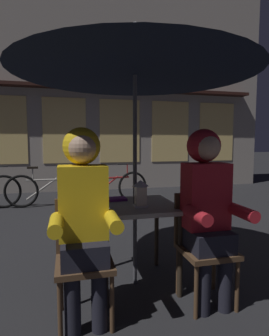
{
  "coord_description": "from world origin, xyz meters",
  "views": [
    {
      "loc": [
        -0.58,
        -2.36,
        1.29
      ],
      "look_at": [
        0.0,
        0.02,
        1.06
      ],
      "focal_mm": 29.42,
      "sensor_mm": 36.0,
      "label": 1
    }
  ],
  "objects_px": {
    "bicycle_second": "(48,189)",
    "person_right_hooded": "(207,199)",
    "book": "(116,199)",
    "patio_umbrella": "(135,52)",
    "chair_right": "(203,241)",
    "lantern": "(140,193)",
    "bicycle_third": "(110,187)",
    "chair_left": "(84,252)",
    "person_left_hooded": "(83,206)",
    "cafe_table": "(135,215)"
  },
  "relations": [
    {
      "from": "cafe_table",
      "to": "person_left_hooded",
      "type": "bearing_deg",
      "value": -138.43
    },
    {
      "from": "chair_left",
      "to": "person_left_hooded",
      "type": "bearing_deg",
      "value": -90.0
    },
    {
      "from": "cafe_table",
      "to": "book",
      "type": "bearing_deg",
      "value": 125.43
    },
    {
      "from": "bicycle_second",
      "to": "chair_right",
      "type": "bearing_deg",
      "value": -68.81
    },
    {
      "from": "bicycle_second",
      "to": "person_left_hooded",
      "type": "bearing_deg",
      "value": -82.62
    },
    {
      "from": "lantern",
      "to": "person_right_hooded",
      "type": "height_order",
      "value": "person_right_hooded"
    },
    {
      "from": "chair_left",
      "to": "bicycle_second",
      "type": "xyz_separation_m",
      "value": [
        -0.49,
        3.75,
        -0.14
      ]
    },
    {
      "from": "lantern",
      "to": "person_left_hooded",
      "type": "bearing_deg",
      "value": -148.02
    },
    {
      "from": "lantern",
      "to": "chair_left",
      "type": "height_order",
      "value": "lantern"
    },
    {
      "from": "patio_umbrella",
      "to": "book",
      "type": "relative_size",
      "value": 11.55
    },
    {
      "from": "chair_right",
      "to": "person_right_hooded",
      "type": "xyz_separation_m",
      "value": [
        0.0,
        -0.06,
        0.36
      ]
    },
    {
      "from": "book",
      "to": "bicycle_second",
      "type": "bearing_deg",
      "value": 100.91
    },
    {
      "from": "person_right_hooded",
      "to": "book",
      "type": "distance_m",
      "value": 0.89
    },
    {
      "from": "cafe_table",
      "to": "lantern",
      "type": "bearing_deg",
      "value": -79.52
    },
    {
      "from": "chair_left",
      "to": "cafe_table",
      "type": "bearing_deg",
      "value": 37.55
    },
    {
      "from": "bicycle_second",
      "to": "patio_umbrella",
      "type": "bearing_deg",
      "value": -73.94
    },
    {
      "from": "person_right_hooded",
      "to": "bicycle_third",
      "type": "xyz_separation_m",
      "value": [
        -0.19,
        3.8,
        -0.5
      ]
    },
    {
      "from": "patio_umbrella",
      "to": "bicycle_second",
      "type": "distance_m",
      "value": 3.91
    },
    {
      "from": "person_left_hooded",
      "to": "person_right_hooded",
      "type": "relative_size",
      "value": 1.0
    },
    {
      "from": "lantern",
      "to": "book",
      "type": "distance_m",
      "value": 0.37
    },
    {
      "from": "chair_left",
      "to": "bicycle_third",
      "type": "bearing_deg",
      "value": 78.39
    },
    {
      "from": "patio_umbrella",
      "to": "person_right_hooded",
      "type": "relative_size",
      "value": 1.65
    },
    {
      "from": "patio_umbrella",
      "to": "lantern",
      "type": "height_order",
      "value": "patio_umbrella"
    },
    {
      "from": "chair_right",
      "to": "person_left_hooded",
      "type": "distance_m",
      "value": 1.03
    },
    {
      "from": "chair_right",
      "to": "person_left_hooded",
      "type": "relative_size",
      "value": 0.62
    },
    {
      "from": "chair_left",
      "to": "patio_umbrella",
      "type": "bearing_deg",
      "value": 37.55
    },
    {
      "from": "patio_umbrella",
      "to": "chair_right",
      "type": "height_order",
      "value": "patio_umbrella"
    },
    {
      "from": "cafe_table",
      "to": "patio_umbrella",
      "type": "xyz_separation_m",
      "value": [
        0.0,
        0.0,
        1.42
      ]
    },
    {
      "from": "bicycle_second",
      "to": "person_right_hooded",
      "type": "bearing_deg",
      "value": -69.1
    },
    {
      "from": "bicycle_third",
      "to": "person_left_hooded",
      "type": "bearing_deg",
      "value": -101.44
    },
    {
      "from": "chair_left",
      "to": "book",
      "type": "distance_m",
      "value": 0.71
    },
    {
      "from": "chair_right",
      "to": "bicycle_third",
      "type": "xyz_separation_m",
      "value": [
        -0.19,
        3.74,
        -0.14
      ]
    },
    {
      "from": "patio_umbrella",
      "to": "lantern",
      "type": "distance_m",
      "value": 1.2
    },
    {
      "from": "person_right_hooded",
      "to": "bicycle_second",
      "type": "bearing_deg",
      "value": 110.9
    },
    {
      "from": "person_right_hooded",
      "to": "bicycle_third",
      "type": "height_order",
      "value": "person_right_hooded"
    },
    {
      "from": "chair_right",
      "to": "patio_umbrella",
      "type": "bearing_deg",
      "value": 142.45
    },
    {
      "from": "patio_umbrella",
      "to": "chair_left",
      "type": "height_order",
      "value": "patio_umbrella"
    },
    {
      "from": "cafe_table",
      "to": "chair_right",
      "type": "distance_m",
      "value": 0.62
    },
    {
      "from": "cafe_table",
      "to": "person_right_hooded",
      "type": "relative_size",
      "value": 0.53
    },
    {
      "from": "cafe_table",
      "to": "bicycle_second",
      "type": "relative_size",
      "value": 0.44
    },
    {
      "from": "patio_umbrella",
      "to": "person_right_hooded",
      "type": "height_order",
      "value": "patio_umbrella"
    },
    {
      "from": "person_left_hooded",
      "to": "book",
      "type": "distance_m",
      "value": 0.72
    },
    {
      "from": "bicycle_third",
      "to": "chair_right",
      "type": "bearing_deg",
      "value": -87.08
    },
    {
      "from": "chair_left",
      "to": "book",
      "type": "bearing_deg",
      "value": 59.23
    },
    {
      "from": "chair_right",
      "to": "bicycle_third",
      "type": "relative_size",
      "value": 0.52
    },
    {
      "from": "person_left_hooded",
      "to": "bicycle_third",
      "type": "relative_size",
      "value": 0.84
    },
    {
      "from": "lantern",
      "to": "chair_right",
      "type": "relative_size",
      "value": 0.27
    },
    {
      "from": "patio_umbrella",
      "to": "bicycle_second",
      "type": "relative_size",
      "value": 1.37
    },
    {
      "from": "bicycle_third",
      "to": "book",
      "type": "xyz_separation_m",
      "value": [
        -0.43,
        -3.18,
        0.41
      ]
    },
    {
      "from": "patio_umbrella",
      "to": "bicycle_second",
      "type": "bearing_deg",
      "value": 106.06
    }
  ]
}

